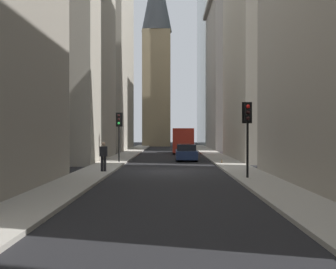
% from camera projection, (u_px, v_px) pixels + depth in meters
% --- Properties ---
extents(ground_plane, '(135.00, 135.00, 0.00)m').
position_uv_depth(ground_plane, '(169.00, 171.00, 25.22)').
color(ground_plane, black).
extents(sidewalk_right, '(90.00, 2.20, 0.14)m').
position_uv_depth(sidewalk_right, '(98.00, 170.00, 25.25)').
color(sidewalk_right, '#A8A399').
rests_on(sidewalk_right, ground_plane).
extents(sidewalk_left, '(90.00, 2.20, 0.14)m').
position_uv_depth(sidewalk_left, '(241.00, 170.00, 25.18)').
color(sidewalk_left, '#A8A399').
rests_on(sidewalk_left, ground_plane).
extents(building_left_far, '(13.67, 10.50, 22.23)m').
position_uv_depth(building_left_far, '(246.00, 70.00, 56.20)').
color(building_left_far, gray).
rests_on(building_left_far, ground_plane).
extents(building_left_midfar, '(13.00, 10.00, 27.63)m').
position_uv_depth(building_left_midfar, '(288.00, 5.00, 36.08)').
color(building_left_midfar, '#A8A091').
rests_on(building_left_midfar, ground_plane).
extents(building_right_midfar, '(12.98, 10.50, 21.14)m').
position_uv_depth(building_right_midfar, '(48.00, 38.00, 34.87)').
color(building_right_midfar, '#A8A091').
rests_on(building_right_midfar, ground_plane).
extents(building_right_far, '(15.01, 10.50, 32.20)m').
position_uv_depth(building_right_far, '(91.00, 30.00, 53.70)').
color(building_right_far, '#A8A091').
rests_on(building_right_far, ground_plane).
extents(church_spire, '(5.18, 5.18, 32.69)m').
position_uv_depth(church_spire, '(157.00, 46.00, 68.71)').
color(church_spire, '#9E8966').
rests_on(church_spire, ground_plane).
extents(delivery_truck, '(6.46, 2.25, 2.84)m').
position_uv_depth(delivery_truck, '(183.00, 141.00, 45.44)').
color(delivery_truck, red).
rests_on(delivery_truck, ground_plane).
extents(sedan_navy, '(4.30, 1.78, 1.42)m').
position_uv_depth(sedan_navy, '(186.00, 153.00, 34.67)').
color(sedan_navy, navy).
rests_on(sedan_navy, ground_plane).
extents(traffic_light_foreground, '(0.43, 0.52, 3.89)m').
position_uv_depth(traffic_light_foreground, '(248.00, 122.00, 20.63)').
color(traffic_light_foreground, black).
rests_on(traffic_light_foreground, sidewalk_left).
extents(traffic_light_midblock, '(0.43, 0.52, 3.85)m').
position_uv_depth(traffic_light_midblock, '(119.00, 126.00, 31.46)').
color(traffic_light_midblock, black).
rests_on(traffic_light_midblock, sidewalk_right).
extents(pedestrian, '(0.26, 0.44, 1.74)m').
position_uv_depth(pedestrian, '(103.00, 155.00, 23.83)').
color(pedestrian, black).
rests_on(pedestrian, sidewalk_right).
extents(discarded_bottle, '(0.07, 0.07, 0.27)m').
position_uv_depth(discarded_bottle, '(222.00, 162.00, 30.12)').
color(discarded_bottle, brown).
rests_on(discarded_bottle, sidewalk_left).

